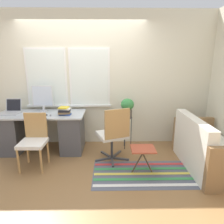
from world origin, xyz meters
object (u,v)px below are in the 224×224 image
keyboard (37,116)px  book_stack (64,111)px  laptop (12,110)px  monitor (43,97)px  couch_loveseat (206,150)px  potted_plant (127,107)px  folding_stool (143,151)px  office_chair_swivel (114,134)px  plant_stand (127,122)px  desk_chair_wooden (34,139)px  mouse (50,115)px

keyboard → book_stack: size_ratio=1.33×
laptop → monitor: 0.62m
couch_loveseat → potted_plant: potted_plant is taller
book_stack → folding_stool: book_stack is taller
keyboard → office_chair_swivel: size_ratio=0.33×
plant_stand → folding_stool: plant_stand is taller
keyboard → desk_chair_wooden: (0.05, -0.41, -0.29)m
laptop → monitor: (0.56, 0.13, 0.22)m
keyboard → laptop: bearing=158.1°
monitor → folding_stool: 2.19m
mouse → plant_stand: size_ratio=0.09×
keyboard → mouse: bearing=5.6°
couch_loveseat → monitor: bearing=73.6°
desk_chair_wooden → plant_stand: 1.76m
desk_chair_wooden → couch_loveseat: (2.86, -0.09, -0.18)m
desk_chair_wooden → potted_plant: bearing=24.2°
mouse → office_chair_swivel: size_ratio=0.06×
office_chair_swivel → folding_stool: office_chair_swivel is taller
laptop → book_stack: 1.05m
couch_loveseat → plant_stand: 1.50m
plant_stand → office_chair_swivel: bearing=-117.4°
laptop → office_chair_swivel: size_ratio=0.32×
potted_plant → monitor: bearing=177.7°
keyboard → folding_stool: keyboard is taller
monitor → office_chair_swivel: size_ratio=0.51×
book_stack → mouse: bearing=-168.3°
folding_stool → keyboard: bearing=160.2°
book_stack → potted_plant: size_ratio=0.67×
monitor → plant_stand: bearing=-2.3°
couch_loveseat → folding_stool: couch_loveseat is taller
book_stack → office_chair_swivel: office_chair_swivel is taller
keyboard → desk_chair_wooden: 0.50m
mouse → desk_chair_wooden: (-0.18, -0.43, -0.29)m
desk_chair_wooden → plant_stand: desk_chair_wooden is taller
monitor → folding_stool: monitor is taller
laptop → plant_stand: laptop is taller
keyboard → folding_stool: size_ratio=0.75×
laptop → folding_stool: (2.39, -0.88, -0.44)m
desk_chair_wooden → office_chair_swivel: (1.33, 0.15, 0.03)m
couch_loveseat → book_stack: bearing=76.7°
laptop → couch_loveseat: (3.47, -0.73, -0.52)m
monitor → keyboard: monitor is taller
desk_chair_wooden → plant_stand: size_ratio=1.36×
book_stack → folding_stool: size_ratio=0.57×
book_stack → desk_chair_wooden: size_ratio=0.27×
book_stack → office_chair_swivel: (0.90, -0.33, -0.32)m
keyboard → office_chair_swivel: office_chair_swivel is taller
monitor → book_stack: 0.59m
monitor → plant_stand: (1.66, -0.07, -0.49)m
office_chair_swivel → potted_plant: (0.28, 0.55, 0.35)m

